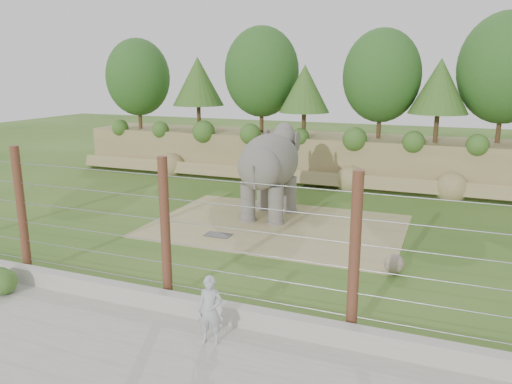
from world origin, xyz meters
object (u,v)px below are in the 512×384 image
at_px(barrier_fence, 165,231).
at_px(elephant, 270,174).
at_px(stone_ball, 394,264).
at_px(zookeeper, 210,310).

bearing_deg(barrier_fence, elephant, 91.69).
height_order(stone_ball, barrier_fence, barrier_fence).
bearing_deg(zookeeper, elephant, 92.71).
bearing_deg(stone_ball, zookeeper, -120.97).
height_order(elephant, stone_ball, elephant).
bearing_deg(barrier_fence, stone_ball, 37.37).
bearing_deg(elephant, barrier_fence, -89.84).
relative_size(stone_ball, zookeeper, 0.38).
relative_size(barrier_fence, zookeeper, 12.46).
xyz_separation_m(stone_ball, barrier_fence, (-5.50, -4.20, 1.67)).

